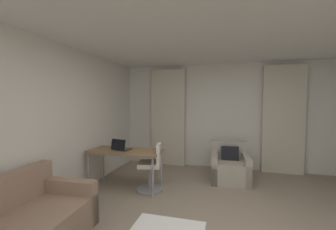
% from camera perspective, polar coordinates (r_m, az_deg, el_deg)
% --- Properties ---
extents(wall_window, '(5.12, 0.06, 2.60)m').
position_cam_1_polar(wall_window, '(5.61, 14.02, -0.30)').
color(wall_window, silver).
rests_on(wall_window, ground).
extents(wall_left, '(0.06, 6.12, 2.60)m').
position_cam_1_polar(wall_left, '(3.68, -30.54, -2.46)').
color(wall_left, silver).
rests_on(wall_left, ground).
extents(ceiling, '(5.12, 6.12, 0.06)m').
position_cam_1_polar(ceiling, '(2.75, 13.21, 24.30)').
color(ceiling, white).
rests_on(ceiling, wall_left).
extents(curtain_left_panel, '(0.90, 0.06, 2.50)m').
position_cam_1_polar(curtain_left_panel, '(5.67, -0.04, -0.67)').
color(curtain_left_panel, beige).
rests_on(curtain_left_panel, ground).
extents(curtain_right_panel, '(0.90, 0.06, 2.50)m').
position_cam_1_polar(curtain_right_panel, '(5.63, 28.13, -1.09)').
color(curtain_right_panel, beige).
rests_on(curtain_right_panel, ground).
extents(armchair, '(0.80, 0.82, 0.79)m').
position_cam_1_polar(armchair, '(4.86, 16.03, -13.14)').
color(armchair, '#B2A899').
rests_on(armchair, ground).
extents(desk, '(1.37, 0.60, 0.74)m').
position_cam_1_polar(desk, '(4.26, -11.18, -9.91)').
color(desk, olive).
rests_on(desk, ground).
extents(desk_chair, '(0.48, 0.48, 0.88)m').
position_cam_1_polar(desk_chair, '(4.14, -4.29, -14.24)').
color(desk_chair, gray).
rests_on(desk_chair, ground).
extents(laptop, '(0.37, 0.31, 0.22)m').
position_cam_1_polar(laptop, '(4.25, -12.34, -8.43)').
color(laptop, '#2D2D33').
rests_on(laptop, desk).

